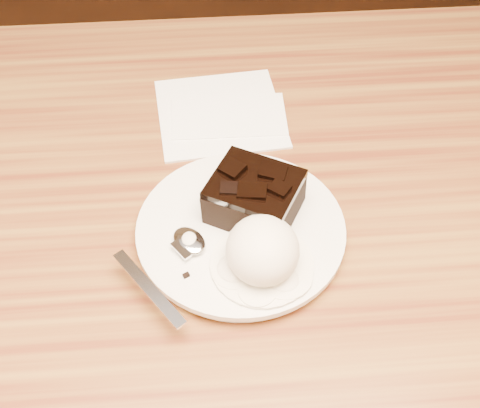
{
  "coord_description": "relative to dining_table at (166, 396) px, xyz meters",
  "views": [
    {
      "loc": [
        0.08,
        -0.39,
        1.25
      ],
      "look_at": [
        0.11,
        0.01,
        0.79
      ],
      "focal_mm": 46.29,
      "sensor_mm": 36.0,
      "label": 1
    }
  ],
  "objects": [
    {
      "name": "melt_puddle",
      "position": [
        0.13,
        -0.05,
        0.39
      ],
      "size": [
        0.1,
        0.1,
        0.0
      ],
      "primitive_type": "cylinder",
      "color": "white",
      "rests_on": "plate"
    },
    {
      "name": "crumb_b",
      "position": [
        0.12,
        -0.03,
        0.39
      ],
      "size": [
        0.01,
        0.01,
        0.0
      ],
      "primitive_type": "cube",
      "rotation": [
        0.0,
        0.0,
        0.39
      ],
      "color": "black",
      "rests_on": "plate"
    },
    {
      "name": "ice_cream_scoop",
      "position": [
        0.13,
        -0.05,
        0.42
      ],
      "size": [
        0.07,
        0.07,
        0.06
      ],
      "primitive_type": "ellipsoid",
      "color": "white",
      "rests_on": "plate"
    },
    {
      "name": "napkin",
      "position": [
        0.1,
        0.19,
        0.38
      ],
      "size": [
        0.16,
        0.16,
        0.01
      ],
      "primitive_type": "cube",
      "rotation": [
        0.0,
        0.0,
        0.09
      ],
      "color": "white",
      "rests_on": "dining_table"
    },
    {
      "name": "plate",
      "position": [
        0.11,
        -0.0,
        0.38
      ],
      "size": [
        0.21,
        0.21,
        0.02
      ],
      "primitive_type": "cylinder",
      "color": "white",
      "rests_on": "dining_table"
    },
    {
      "name": "spoon",
      "position": [
        0.06,
        -0.02,
        0.4
      ],
      "size": [
        0.11,
        0.14,
        0.01
      ],
      "primitive_type": null,
      "rotation": [
        0.0,
        0.0,
        0.62
      ],
      "color": "silver",
      "rests_on": "plate"
    },
    {
      "name": "dining_table",
      "position": [
        0.0,
        0.0,
        0.0
      ],
      "size": [
        1.2,
        0.8,
        0.75
      ],
      "primitive_type": null,
      "color": "#5D2A16",
      "rests_on": "floor"
    },
    {
      "name": "brownie",
      "position": [
        0.12,
        0.02,
        0.41
      ],
      "size": [
        0.11,
        0.1,
        0.04
      ],
      "primitive_type": "cube",
      "rotation": [
        0.0,
        0.0,
        -0.5
      ],
      "color": "black",
      "rests_on": "plate"
    },
    {
      "name": "crumb_a",
      "position": [
        0.14,
        -0.06,
        0.39
      ],
      "size": [
        0.01,
        0.01,
        0.0
      ],
      "primitive_type": "cube",
      "rotation": [
        0.0,
        0.0,
        1.0
      ],
      "color": "black",
      "rests_on": "plate"
    },
    {
      "name": "crumb_c",
      "position": [
        0.05,
        -0.06,
        0.39
      ],
      "size": [
        0.01,
        0.01,
        0.0
      ],
      "primitive_type": "cube",
      "rotation": [
        0.0,
        0.0,
        0.49
      ],
      "color": "black",
      "rests_on": "plate"
    }
  ]
}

